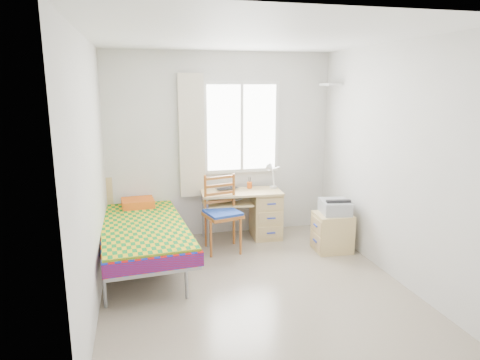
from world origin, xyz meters
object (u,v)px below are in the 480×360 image
desk (261,211)px  chair (222,209)px  printer (335,206)px  bed (143,229)px  cabinet (332,232)px

desk → chair: size_ratio=1.14×
desk → printer: (0.80, -0.68, 0.21)m
desk → chair: (-0.62, -0.33, 0.18)m
desk → chair: 0.73m
bed → desk: size_ratio=1.91×
chair → printer: chair is taller
chair → cabinet: 1.48m
bed → printer: bearing=-7.6°
desk → printer: desk is taller
bed → desk: (1.65, 0.56, -0.06)m
bed → cabinet: 2.43m
cabinet → printer: size_ratio=1.10×
cabinet → printer: bearing=44.7°
desk → cabinet: size_ratio=2.28×
bed → printer: 2.47m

